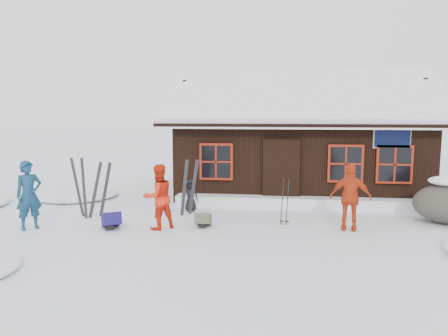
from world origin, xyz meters
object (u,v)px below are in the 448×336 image
Objects in this scene: skier_orange_left at (158,197)px; skier_crouched at (190,195)px; skier_orange_right at (351,198)px; ski_pair_left at (100,190)px; backpack_blue at (111,222)px; ski_poles at (285,202)px; skier_teal at (29,195)px; backpack_olive at (203,222)px.

skier_orange_left is 2.08m from skier_crouched.
skier_crouched is (-4.30, 1.59, -0.37)m from skier_orange_right.
ski_pair_left is 1.48m from backpack_blue.
skier_orange_right reaches higher than skier_orange_left.
ski_poles reaches higher than skier_crouched.
skier_orange_left reaches higher than skier_crouched.
skier_teal is 4.32m from skier_crouched.
ski_poles is at bearing 12.40° from backpack_olive.
ski_poles is at bearing -17.85° from ski_pair_left.
skier_teal is at bearing -168.54° from ski_poles.
skier_orange_left is 3.29× the size of backpack_olive.
skier_orange_left reaches higher than backpack_olive.
skier_teal is at bearing 158.41° from backpack_blue.
skier_crouched is 1.62× the size of backpack_blue.
ski_poles is (6.26, 1.27, -0.27)m from skier_teal.
skier_orange_left is at bearing -164.96° from ski_poles.
skier_teal is 1.08× the size of ski_pair_left.
skier_orange_left is at bearing -164.91° from backpack_olive.
skier_orange_right reaches higher than ski_poles.
skier_orange_right is 1.05× the size of ski_pair_left.
skier_orange_left is at bearing -43.32° from ski_pair_left.
skier_orange_left is 0.98× the size of skier_orange_right.
backpack_olive is (2.24, 0.45, -0.02)m from backpack_blue.
skier_orange_right reaches higher than ski_pair_left.
skier_crouched is at bearing -142.65° from skier_orange_left.
skier_teal is at bearing -146.36° from ski_pair_left.
backpack_blue is at bearing 14.58° from skier_orange_right.
skier_orange_left is 1.36m from backpack_blue.
skier_teal is at bearing 15.43° from skier_orange_right.
skier_orange_left is 1.03× the size of ski_pair_left.
ski_poles is (5.03, -0.17, -0.17)m from ski_pair_left.
backpack_olive is at bearing -19.02° from backpack_blue.
backpack_blue is (0.75, -1.13, -0.60)m from ski_pair_left.
skier_orange_right is at bearing -0.04° from backpack_olive.
skier_orange_right is 1.34× the size of ski_poles.
skier_crouched is 1.87× the size of backpack_olive.
ski_pair_left is (-1.93, 1.00, -0.06)m from skier_orange_left.
skier_crouched is 2.67m from backpack_blue.
backpack_olive is (1.06, 0.32, -0.68)m from skier_orange_left.
backpack_olive is at bearing 154.83° from skier_orange_left.
backpack_olive is (3.00, -0.68, -0.62)m from ski_pair_left.
backpack_blue is (-1.56, -2.15, -0.31)m from skier_crouched.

